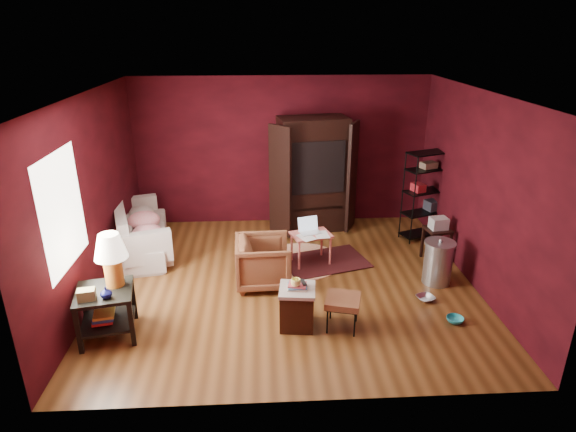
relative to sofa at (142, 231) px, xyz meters
name	(u,v)px	position (x,y,z in m)	size (l,w,h in m)	color
room	(286,195)	(2.40, -1.23, 1.02)	(5.54, 5.04, 2.84)	brown
sofa	(142,231)	(0.00, 0.00, 0.00)	(1.95, 0.57, 0.76)	#B5A39C
armchair	(263,260)	(2.06, -1.25, 0.02)	(0.78, 0.73, 0.81)	black
pet_bowl_steel	(426,293)	(4.35, -1.84, -0.26)	(0.25, 0.06, 0.25)	#B3B4BA
pet_bowl_turquoise	(456,315)	(4.56, -2.40, -0.27)	(0.22, 0.07, 0.22)	#26A6B4
vase	(106,293)	(0.20, -2.59, 0.32)	(0.14, 0.14, 0.14)	#0C0E40
mug	(296,282)	(2.46, -2.40, 0.29)	(0.12, 0.10, 0.12)	#FAEE7A
side_table	(108,276)	(0.17, -2.35, 0.41)	(0.79, 0.79, 1.32)	black
sofa_cushions	(139,231)	(-0.04, -0.04, 0.01)	(1.31, 2.05, 0.80)	#B5A39C
hamper	(297,306)	(2.48, -2.35, -0.09)	(0.50, 0.50, 0.63)	#3B1A0D
footstool	(343,302)	(3.06, -2.43, 0.00)	(0.52, 0.52, 0.44)	black
rug_round	(302,260)	(2.69, -0.52, -0.38)	(1.46, 1.46, 0.01)	white
rug_oriental	(325,261)	(3.07, -0.60, -0.36)	(1.53, 1.23, 0.01)	#4F1517
laptop_desk	(311,237)	(2.83, -0.61, 0.09)	(0.71, 0.61, 0.76)	#FF7C74
tv_armoire	(313,173)	(3.00, 0.85, 0.72)	(1.65, 1.05, 2.12)	black
wire_shelving	(426,191)	(4.97, 0.31, 0.50)	(0.86, 0.60, 1.61)	black
small_stand	(438,229)	(4.90, -0.62, 0.19)	(0.43, 0.43, 0.76)	black
trash_can	(438,262)	(4.67, -1.34, -0.04)	(0.59, 0.59, 0.72)	#B6B9BF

